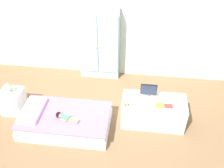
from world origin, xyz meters
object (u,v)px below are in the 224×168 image
object	(u,v)px
rocking_horse_toy	(127,103)
tv_stand	(153,112)
table_lamp	(8,85)
wardrobe	(99,44)
doll	(63,116)
nightstand	(13,101)
bed	(65,121)
book_yellow	(160,105)
tv_monitor	(149,90)
book_red	(169,106)

from	to	relation	value
rocking_horse_toy	tv_stand	bearing A→B (deg)	20.58
table_lamp	wardrobe	xyz separation A→B (m)	(1.33, 1.23, 0.18)
tv_stand	rocking_horse_toy	size ratio (longest dim) A/B	9.49
doll	rocking_horse_toy	bearing A→B (deg)	11.59
doll	rocking_horse_toy	xyz separation A→B (m)	(0.98, 0.20, 0.21)
nightstand	bed	bearing A→B (deg)	-15.07
rocking_horse_toy	book_yellow	bearing A→B (deg)	6.32
doll	nightstand	size ratio (longest dim) A/B	0.92
table_lamp	rocking_horse_toy	bearing A→B (deg)	-4.17
doll	book_yellow	world-z (taller)	book_yellow
nightstand	table_lamp	bearing A→B (deg)	0.00
tv_monitor	book_yellow	world-z (taller)	tv_monitor
table_lamp	book_red	world-z (taller)	table_lamp
wardrobe	table_lamp	bearing A→B (deg)	-137.21
tv_monitor	tv_stand	bearing A→B (deg)	-37.29
doll	book_red	distance (m)	1.65
tv_stand	rocking_horse_toy	xyz separation A→B (m)	(-0.43, -0.16, 0.29)
table_lamp	book_yellow	bearing A→B (deg)	-2.03
tv_stand	table_lamp	bearing A→B (deg)	-179.59
doll	tv_monitor	world-z (taller)	tv_monitor
table_lamp	tv_monitor	distance (m)	2.31
bed	book_yellow	distance (m)	1.54
bed	tv_stand	distance (m)	1.44
bed	doll	world-z (taller)	doll
nightstand	wardrobe	distance (m)	1.89
nightstand	tv_monitor	xyz separation A→B (m)	(2.31, 0.10, 0.41)
bed	wardrobe	size ratio (longest dim) A/B	0.98
tv_stand	book_yellow	distance (m)	0.28
nightstand	table_lamp	world-z (taller)	table_lamp
bed	rocking_horse_toy	bearing A→B (deg)	7.30
nightstand	book_red	bearing A→B (deg)	-1.93
bed	table_lamp	bearing A→B (deg)	164.93
bed	book_yellow	size ratio (longest dim) A/B	11.57
tv_stand	rocking_horse_toy	bearing A→B (deg)	-159.42
doll	nightstand	bearing A→B (deg)	161.06
wardrobe	tv_monitor	size ratio (longest dim) A/B	5.69
bed	book_red	size ratio (longest dim) A/B	11.11
table_lamp	nightstand	bearing A→B (deg)	0.00
wardrobe	tv_stand	bearing A→B (deg)	-48.35
bed	doll	size ratio (longest dim) A/B	3.71
book_red	table_lamp	bearing A→B (deg)	178.07
rocking_horse_toy	table_lamp	bearing A→B (deg)	175.83
doll	book_red	bearing A→B (deg)	8.99
wardrobe	doll	bearing A→B (deg)	-101.71
table_lamp	tv_monitor	size ratio (longest dim) A/B	0.79
bed	tv_stand	bearing A→B (deg)	11.52
wardrobe	rocking_horse_toy	size ratio (longest dim) A/B	13.65
book_yellow	book_red	bearing A→B (deg)	0.00
doll	rocking_horse_toy	world-z (taller)	rocking_horse_toy
nightstand	tv_monitor	world-z (taller)	tv_monitor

